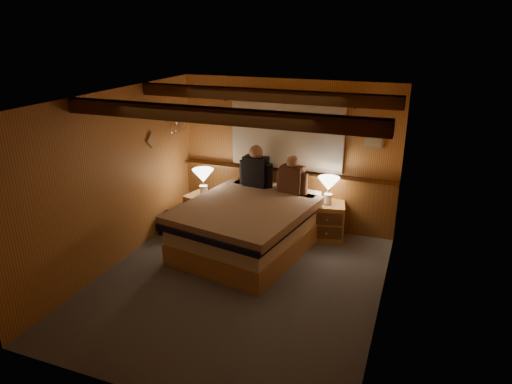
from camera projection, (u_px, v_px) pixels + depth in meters
The scene contains 19 objects.
floor at pixel (238, 281), 6.01m from camera, with size 4.20×4.20×0.00m, color #4B4F5A.
ceiling at pixel (236, 98), 5.18m from camera, with size 4.20×4.20×0.00m, color gold.
wall_back at pixel (287, 154), 7.44m from camera, with size 3.60×3.60×0.00m, color #CF864A.
wall_left at pixel (115, 180), 6.20m from camera, with size 4.20×4.20×0.00m, color #CF864A.
wall_right at pixel (388, 217), 5.00m from camera, with size 4.20×4.20×0.00m, color #CF864A.
wall_front at pixel (138, 281), 3.76m from camera, with size 3.60×3.60×0.00m, color #CF864A.
wainscot at pixel (285, 196), 7.63m from camera, with size 3.60×0.23×0.94m.
curtain_window at pixel (287, 135), 7.27m from camera, with size 2.18×0.09×1.11m.
ceiling_beams at pixel (241, 104), 5.34m from camera, with size 3.60×1.65×0.16m.
coat_rail at pixel (177, 124), 7.39m from camera, with size 0.05×0.55×0.24m.
framed_print at pixel (374, 140), 6.85m from camera, with size 0.30×0.04×0.25m.
bed at pixel (249, 226), 6.75m from camera, with size 1.98×2.40×0.74m.
nightstand_left at pixel (203, 210), 7.62m from camera, with size 0.56×0.53×0.53m.
nightstand_right at pixel (327, 220), 7.18m from camera, with size 0.60×0.56×0.57m.
lamp_left at pixel (203, 177), 7.40m from camera, with size 0.35×0.35×0.45m.
lamp_right at pixel (329, 185), 6.96m from camera, with size 0.33×0.33×0.43m.
person_left at pixel (256, 169), 7.28m from camera, with size 0.57×0.26×0.70m.
person_right at pixel (292, 178), 7.00m from camera, with size 0.50×0.25×0.62m.
duffel_bag at pixel (178, 224), 7.34m from camera, with size 0.56×0.37×0.38m.
Camera 1 is at (2.07, -4.81, 3.20)m, focal length 32.00 mm.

